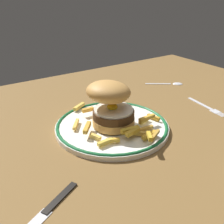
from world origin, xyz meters
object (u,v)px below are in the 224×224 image
at_px(fork, 207,107).
at_px(knife, 46,211).
at_px(burger, 111,103).
at_px(spoon, 173,83).
at_px(dinner_plate, 112,126).

bearing_deg(fork, knife, -167.50).
relative_size(burger, fork, 0.93).
distance_m(fork, spoon, 0.21).
distance_m(dinner_plate, fork, 0.30).
relative_size(burger, knife, 0.81).
height_order(knife, spoon, spoon).
bearing_deg(spoon, dinner_plate, -157.68).
xyz_separation_m(fork, spoon, (0.07, 0.20, 0.00)).
height_order(burger, knife, burger).
bearing_deg(burger, fork, -8.32).
relative_size(dinner_plate, spoon, 2.32).
bearing_deg(fork, spoon, 71.37).
bearing_deg(knife, spoon, 27.69).
height_order(dinner_plate, burger, burger).
xyz_separation_m(burger, knife, (-0.23, -0.16, -0.07)).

